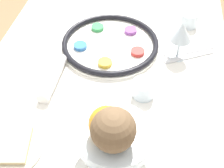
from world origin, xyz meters
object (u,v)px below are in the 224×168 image
(napkin_roll, at_px, (53,77))
(coconut, at_px, (113,130))
(wine_glass, at_px, (182,33))
(orange_fruit, at_px, (107,124))
(fruit_stand, at_px, (115,138))
(cup_mid, at_px, (189,20))
(cup_near, at_px, (144,89))
(seder_plate, at_px, (110,44))
(bread_plate, at_px, (9,146))

(napkin_roll, bearing_deg, coconut, 41.07)
(wine_glass, height_order, orange_fruit, orange_fruit)
(fruit_stand, bearing_deg, cup_mid, 162.74)
(wine_glass, xyz_separation_m, cup_near, (0.20, -0.10, -0.08))
(napkin_roll, xyz_separation_m, cup_near, (0.01, 0.30, 0.01))
(fruit_stand, distance_m, napkin_roll, 0.35)
(napkin_roll, height_order, cup_near, cup_near)
(wine_glass, xyz_separation_m, coconut, (0.47, -0.16, 0.06))
(seder_plate, relative_size, cup_near, 5.14)
(fruit_stand, height_order, bread_plate, fruit_stand)
(wine_glass, bearing_deg, fruit_stand, -19.76)
(coconut, distance_m, cup_near, 0.30)
(fruit_stand, bearing_deg, coconut, 2.81)
(bread_plate, bearing_deg, coconut, 87.14)
(cup_mid, bearing_deg, wine_glass, -11.55)
(fruit_stand, height_order, coconut, coconut)
(cup_near, bearing_deg, wine_glass, 153.20)
(bread_plate, height_order, cup_mid, cup_mid)
(napkin_roll, bearing_deg, cup_near, 87.63)
(seder_plate, height_order, wine_glass, wine_glass)
(seder_plate, xyz_separation_m, cup_mid, (-0.18, 0.29, 0.01))
(cup_near, bearing_deg, fruit_stand, -13.11)
(coconut, relative_size, bread_plate, 0.55)
(fruit_stand, distance_m, cup_mid, 0.67)
(orange_fruit, height_order, napkin_roll, orange_fruit)
(napkin_roll, relative_size, cup_mid, 2.86)
(napkin_roll, height_order, cup_mid, cup_mid)
(seder_plate, bearing_deg, napkin_roll, -36.41)
(wine_glass, relative_size, orange_fruit, 1.70)
(wine_glass, bearing_deg, orange_fruit, -21.27)
(cup_mid, bearing_deg, fruit_stand, -17.26)
(orange_fruit, bearing_deg, seder_plate, -171.55)
(coconut, bearing_deg, seder_plate, -169.76)
(seder_plate, distance_m, fruit_stand, 0.47)
(orange_fruit, bearing_deg, fruit_stand, 121.33)
(orange_fruit, height_order, cup_mid, orange_fruit)
(seder_plate, bearing_deg, cup_mid, 122.54)
(seder_plate, relative_size, cup_mid, 5.14)
(bread_plate, relative_size, napkin_roll, 0.97)
(seder_plate, distance_m, bread_plate, 0.52)
(fruit_stand, bearing_deg, orange_fruit, -58.67)
(wine_glass, bearing_deg, bread_plate, -44.24)
(seder_plate, relative_size, fruit_stand, 1.84)
(seder_plate, relative_size, napkin_roll, 1.80)
(seder_plate, distance_m, wine_glass, 0.26)
(seder_plate, bearing_deg, fruit_stand, 10.75)
(seder_plate, xyz_separation_m, cup_near, (0.22, 0.14, 0.01))
(bread_plate, bearing_deg, orange_fruit, 91.42)
(bread_plate, bearing_deg, cup_near, 126.48)
(wine_glass, relative_size, cup_mid, 2.08)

